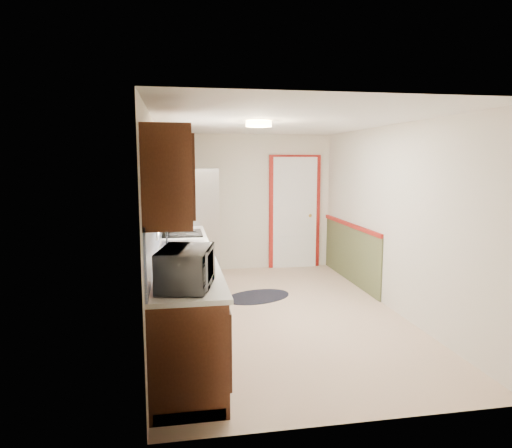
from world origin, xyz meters
name	(u,v)px	position (x,y,z in m)	size (l,w,h in m)	color
room_shell	(279,221)	(0.00, 0.00, 1.20)	(3.20, 5.20, 2.52)	#C7A88C
kitchen_run	(180,260)	(-1.24, -0.29, 0.81)	(0.63, 4.00, 2.20)	#37190C
back_wall_trim	(306,221)	(0.99, 2.21, 0.89)	(1.12, 2.30, 2.08)	maroon
ceiling_fixture	(259,124)	(-0.30, -0.20, 2.36)	(0.30, 0.30, 0.06)	#FFD88C
microwave	(186,264)	(-1.20, -1.92, 1.13)	(0.57, 0.32, 0.39)	white
refrigerator	(192,225)	(-1.02, 1.87, 0.91)	(0.85, 0.81, 1.82)	#B7B7BC
rug	(258,297)	(-0.14, 0.73, 0.01)	(1.00, 0.64, 0.01)	black
cooktop	(182,233)	(-1.19, 0.76, 0.95)	(0.53, 0.64, 0.02)	black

